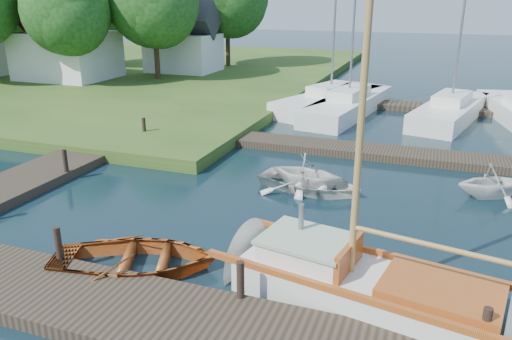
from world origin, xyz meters
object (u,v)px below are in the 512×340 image
(tender_b, at_px, (307,170))
(marina_boat_1, at_px, (349,103))
(mooring_post_1, at_px, (58,243))
(mooring_post_4, at_px, (65,161))
(sailboat, at_px, (366,290))
(house_a, at_px, (66,43))
(mooring_post_3, at_px, (485,328))
(house_c, at_px, (183,44))
(mooring_post_5, at_px, (144,127))
(tender_d, at_px, (493,179))
(marina_boat_2, at_px, (451,109))
(marina_boat_0, at_px, (331,99))
(mooring_post_2, at_px, (240,280))
(tree_3, at_px, (154,0))
(tender_c, at_px, (310,180))
(dinghy, at_px, (136,255))
(tree_2, at_px, (66,9))

(tender_b, distance_m, marina_boat_1, 11.65)
(mooring_post_1, distance_m, mooring_post_4, 6.40)
(sailboat, distance_m, house_a, 31.20)
(mooring_post_3, height_order, house_c, house_c)
(mooring_post_5, bearing_deg, tender_d, -6.78)
(mooring_post_5, relative_size, sailboat, 0.08)
(sailboat, xyz_separation_m, house_a, (-23.86, 19.93, 2.62))
(tender_b, relative_size, marina_boat_2, 0.23)
(marina_boat_0, relative_size, house_c, 1.93)
(mooring_post_5, xyz_separation_m, marina_boat_2, (12.51, 8.96, -0.13))
(mooring_post_5, height_order, house_c, house_c)
(mooring_post_2, xyz_separation_m, marina_boat_0, (-2.34, 19.54, -0.14))
(mooring_post_4, relative_size, tender_d, 0.35)
(mooring_post_3, bearing_deg, tree_3, 130.95)
(tender_c, xyz_separation_m, marina_boat_0, (-2.01, 12.60, 0.20))
(tender_b, xyz_separation_m, marina_boat_1, (-0.71, 11.62, -0.09))
(mooring_post_1, bearing_deg, marina_boat_1, 79.87)
(mooring_post_1, xyz_separation_m, marina_boat_2, (8.51, 18.96, -0.13))
(tender_b, bearing_deg, tree_3, 51.98)
(dinghy, bearing_deg, tender_d, -67.26)
(tree_2, xyz_separation_m, tree_3, (4.00, 4.00, 0.56))
(tender_b, height_order, tender_c, tender_b)
(mooring_post_5, bearing_deg, marina_boat_2, 35.62)
(mooring_post_3, distance_m, dinghy, 7.39)
(dinghy, bearing_deg, mooring_post_1, 89.70)
(mooring_post_3, xyz_separation_m, tender_b, (-4.95, 7.05, -0.05))
(mooring_post_5, xyz_separation_m, tree_2, (-11.00, 9.05, 4.55))
(dinghy, xyz_separation_m, tender_b, (2.41, 6.43, 0.25))
(mooring_post_5, bearing_deg, mooring_post_2, -49.64)
(mooring_post_4, xyz_separation_m, sailboat, (10.86, -3.93, -0.36))
(marina_boat_1, xyz_separation_m, tree_2, (-18.34, 0.38, 4.69))
(mooring_post_1, bearing_deg, marina_boat_0, 83.68)
(sailboat, distance_m, tree_3, 28.85)
(mooring_post_5, bearing_deg, tender_b, -20.14)
(tree_2, bearing_deg, marina_boat_0, 1.63)
(tender_d, relative_size, marina_boat_2, 0.21)
(sailboat, distance_m, marina_boat_0, 19.06)
(house_a, bearing_deg, tender_c, -33.59)
(mooring_post_2, height_order, tender_c, mooring_post_2)
(marina_boat_2, bearing_deg, dinghy, 173.20)
(marina_boat_2, distance_m, house_a, 25.70)
(marina_boat_1, height_order, house_c, marina_boat_1)
(mooring_post_2, distance_m, marina_boat_1, 18.71)
(marina_boat_2, bearing_deg, tender_b, 173.21)
(house_c, bearing_deg, sailboat, -55.44)
(tender_b, relative_size, tender_c, 0.71)
(mooring_post_1, distance_m, tender_d, 12.84)
(mooring_post_4, bearing_deg, tree_2, 128.05)
(sailboat, distance_m, tender_d, 7.85)
(mooring_post_1, height_order, mooring_post_2, same)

